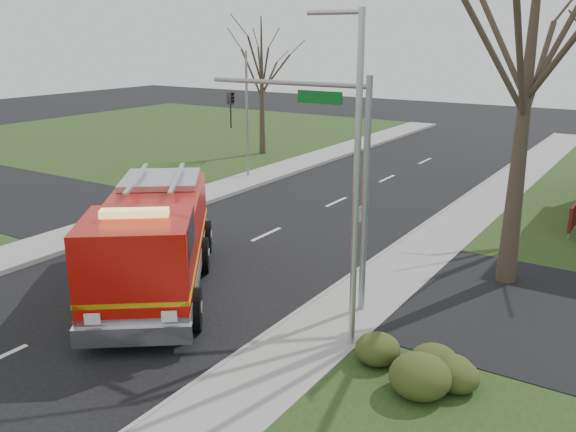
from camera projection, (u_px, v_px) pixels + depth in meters
The scene contains 11 objects.
ground at pixel (162, 283), 19.97m from camera, with size 120.00×120.00×0.00m, color black.
sidewalk_right at pixel (327, 328), 16.73m from camera, with size 2.40×80.00×0.15m, color gray.
sidewalk_left at pixel (43, 247), 23.17m from camera, with size 2.40×80.00×0.15m, color gray.
health_center_sign at pixel (574, 215), 24.34m from camera, with size 0.12×2.00×1.40m.
hedge_corner at pixel (410, 355), 14.33m from camera, with size 2.80×2.00×0.90m, color #2C3714.
bare_tree_near at pixel (531, 49), 17.76m from camera, with size 6.00×6.00×12.00m.
bare_tree_left at pixel (262, 71), 39.69m from camera, with size 4.50×4.50×9.00m.
traffic_signal_mast at pixel (325, 150), 17.13m from camera, with size 5.29×0.18×6.80m.
streetlight_pole at pixel (354, 177), 14.57m from camera, with size 1.48×0.16×8.40m.
utility_pole_far at pixel (247, 116), 33.79m from camera, with size 0.14×0.14×7.00m, color gray.
fire_engine at pixel (153, 244), 18.93m from camera, with size 7.51×8.59×3.46m.
Camera 1 is at (13.51, -13.33, 7.79)m, focal length 38.00 mm.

